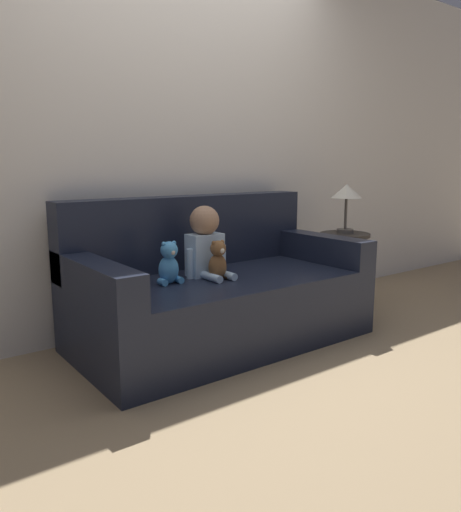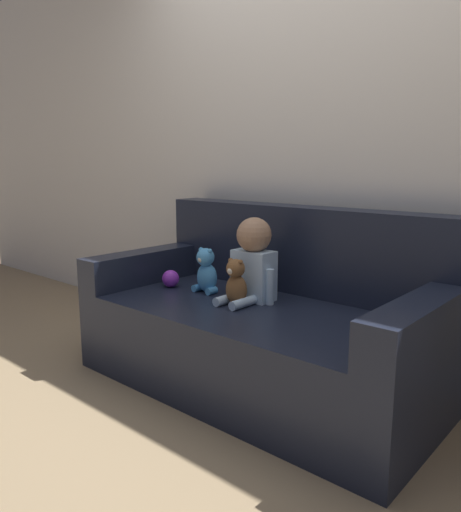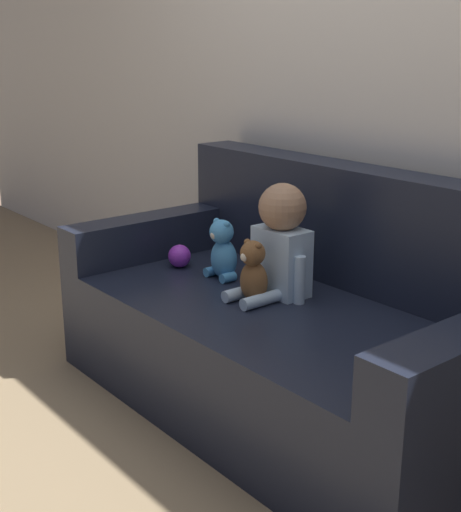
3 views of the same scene
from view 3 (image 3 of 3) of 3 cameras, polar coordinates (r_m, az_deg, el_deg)
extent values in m
plane|color=#9E8460|center=(2.76, 4.12, -11.92)|extent=(12.00, 12.00, 0.00)
cube|color=silver|center=(2.82, 13.00, 15.86)|extent=(8.00, 0.05, 2.60)
cube|color=black|center=(2.67, 4.21, -7.99)|extent=(1.76, 0.90, 0.42)
cube|color=black|center=(2.77, 9.87, 2.36)|extent=(1.76, 0.18, 0.46)
cube|color=black|center=(3.16, -5.63, 1.75)|extent=(0.16, 0.90, 0.18)
cube|color=silver|center=(2.65, 4.09, -0.43)|extent=(0.21, 0.13, 0.25)
sphere|color=#A37A5B|center=(2.59, 4.18, 3.91)|extent=(0.18, 0.18, 0.18)
cylinder|color=silver|center=(2.63, 0.94, -2.93)|extent=(0.05, 0.17, 0.05)
cylinder|color=silver|center=(2.55, 2.44, -3.54)|extent=(0.05, 0.17, 0.05)
cylinder|color=silver|center=(2.73, 2.10, -0.70)|extent=(0.04, 0.04, 0.18)
cylinder|color=silver|center=(2.57, 5.55, -1.92)|extent=(0.04, 0.04, 0.18)
ellipsoid|color=brown|center=(2.58, 1.88, -2.05)|extent=(0.11, 0.09, 0.15)
sphere|color=brown|center=(2.54, 1.79, 0.22)|extent=(0.09, 0.09, 0.09)
sphere|color=brown|center=(2.56, 1.36, 1.11)|extent=(0.03, 0.03, 0.03)
sphere|color=brown|center=(2.51, 2.24, 0.83)|extent=(0.03, 0.03, 0.03)
sphere|color=beige|center=(2.52, 1.15, -0.08)|extent=(0.03, 0.03, 0.03)
cylinder|color=brown|center=(2.62, 0.83, -3.06)|extent=(0.04, 0.06, 0.04)
cylinder|color=brown|center=(2.55, 2.26, -3.64)|extent=(0.04, 0.06, 0.04)
ellipsoid|color=#4C9EDB|center=(2.83, -0.54, -0.24)|extent=(0.12, 0.10, 0.16)
sphere|color=#4C9EDB|center=(2.80, -0.65, 1.96)|extent=(0.10, 0.10, 0.10)
sphere|color=#4C9EDB|center=(2.81, -1.05, 2.80)|extent=(0.03, 0.03, 0.03)
sphere|color=#4C9EDB|center=(2.76, -0.25, 2.56)|extent=(0.03, 0.03, 0.03)
sphere|color=beige|center=(2.78, -1.28, 1.69)|extent=(0.03, 0.03, 0.03)
cylinder|color=#4C9EDB|center=(2.88, -1.50, -1.22)|extent=(0.04, 0.06, 0.04)
cylinder|color=#4C9EDB|center=(2.80, -0.20, -1.73)|extent=(0.04, 0.06, 0.04)
sphere|color=purple|center=(2.99, -4.10, 0.00)|extent=(0.10, 0.10, 0.10)
camera|label=1|loc=(3.56, -50.74, 6.77)|focal=35.00mm
camera|label=2|loc=(0.43, -62.83, -24.23)|focal=35.00mm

